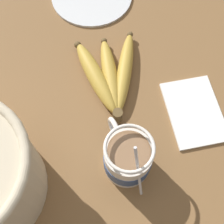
% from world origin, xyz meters
% --- Properties ---
extents(table, '(1.07, 1.07, 0.04)m').
position_xyz_m(table, '(0.00, 0.00, 0.02)').
color(table, brown).
rests_on(table, ground).
extents(coffee_mug, '(0.14, 0.09, 0.15)m').
position_xyz_m(coffee_mug, '(-0.03, 0.01, 0.08)').
color(coffee_mug, white).
rests_on(coffee_mug, table).
extents(banana_bunch, '(0.21, 0.15, 0.04)m').
position_xyz_m(banana_bunch, '(0.15, -0.03, 0.06)').
color(banana_bunch, brown).
rests_on(banana_bunch, table).
extents(napkin, '(0.17, 0.14, 0.01)m').
position_xyz_m(napkin, '(0.01, -0.16, 0.04)').
color(napkin, white).
rests_on(napkin, table).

